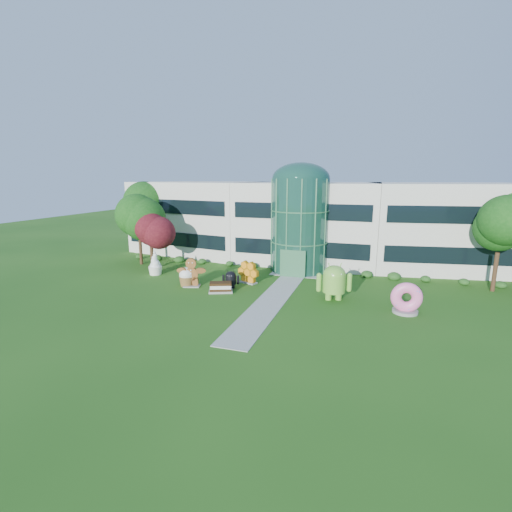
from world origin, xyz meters
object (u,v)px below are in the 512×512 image
(android_black, at_px, (231,278))
(donut, at_px, (406,297))
(android_green, at_px, (334,280))
(gingerbread, at_px, (191,272))

(android_black, relative_size, donut, 0.77)
(android_green, distance_m, gingerbread, 12.97)
(android_black, xyz_separation_m, donut, (14.80, -1.72, 0.28))
(android_green, height_order, donut, android_green)
(android_black, height_order, gingerbread, gingerbread)
(android_green, xyz_separation_m, donut, (5.47, -1.34, -0.51))
(donut, xyz_separation_m, gingerbread, (-18.43, 1.03, 0.16))
(android_black, bearing_deg, gingerbread, -178.12)
(donut, relative_size, gingerbread, 0.82)
(android_green, relative_size, donut, 1.43)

